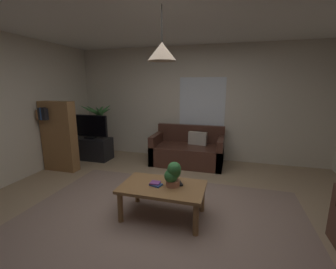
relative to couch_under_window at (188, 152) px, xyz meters
name	(u,v)px	position (x,y,z in m)	size (l,w,h in m)	color
floor	(162,217)	(0.07, -2.13, -0.29)	(5.71, 5.19, 0.02)	#9E8466
rug	(157,225)	(0.07, -2.33, -0.27)	(3.71, 2.85, 0.01)	gray
wall_back	(196,104)	(0.07, 0.49, 1.00)	(5.83, 0.06, 2.56)	beige
ceiling	(160,3)	(0.07, -2.13, 2.30)	(5.71, 5.19, 0.02)	white
window_pane	(202,102)	(0.22, 0.46, 1.05)	(1.03, 0.01, 1.10)	white
couch_under_window	(188,152)	(0.00, 0.00, 0.00)	(1.53, 0.80, 0.82)	#47281E
coffee_table	(163,190)	(0.09, -2.12, 0.09)	(1.08, 0.65, 0.44)	olive
book_on_table_0	(156,185)	(0.00, -2.14, 0.17)	(0.15, 0.11, 0.02)	#2D4C8C
book_on_table_1	(155,183)	(-0.01, -2.13, 0.19)	(0.12, 0.11, 0.02)	#72387F
remote_on_table_0	(180,183)	(0.28, -2.01, 0.17)	(0.05, 0.16, 0.02)	black
potted_plant_on_table	(173,173)	(0.22, -2.10, 0.33)	(0.21, 0.20, 0.33)	#B77051
tv_stand	(92,148)	(-2.23, -0.29, -0.03)	(0.90, 0.44, 0.50)	black
tv	(90,126)	(-2.23, -0.31, 0.50)	(0.88, 0.16, 0.54)	black
potted_palm_corner	(99,129)	(-2.27, 0.13, 0.37)	(0.87, 1.01, 1.29)	#B77051
bookshelf_corner	(59,136)	(-2.42, -1.08, 0.44)	(0.70, 0.31, 1.40)	olive
pendant_lamp	(162,51)	(0.09, -2.12, 1.80)	(0.33, 0.33, 0.59)	black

